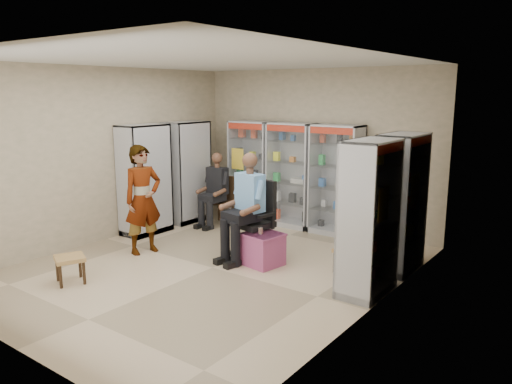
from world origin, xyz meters
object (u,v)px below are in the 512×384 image
Objects in this scene: cabinet_back_left at (252,170)px; woven_stool_b at (71,269)px; pink_trunk at (263,249)px; office_chair at (253,220)px; cabinet_right_near at (369,218)px; cabinet_left_far at (187,172)px; cabinet_back_right at (336,180)px; seated_shopkeeper at (251,210)px; woven_stool_a at (348,260)px; cabinet_back_mid at (292,175)px; cabinet_left_near at (145,180)px; wooden_chair at (220,200)px; standing_man at (143,200)px; cabinet_right_far at (401,203)px.

cabinet_back_left is 4.40m from woven_stool_b.
pink_trunk reaches higher than woven_stool_b.
office_chair is at bearing -52.85° from cabinet_back_left.
cabinet_right_near is at bearing 4.26° from office_chair.
cabinet_left_far reaches higher than office_chair.
cabinet_back_right is 2.08m from seated_shopkeeper.
pink_trunk is at bearing -157.85° from woven_stool_a.
woven_stool_b is (-0.82, -4.33, -0.81)m from cabinet_back_mid.
cabinet_back_left is at bearing 91.73° from woven_stool_b.
pink_trunk is at bearing 87.00° from cabinet_left_near.
cabinet_back_left reaches higher than pink_trunk.
pink_trunk is at bearing -49.89° from cabinet_back_left.
cabinet_left_near is 1.56m from wooden_chair.
cabinet_back_mid is at bearing 116.38° from seated_shopkeeper.
cabinet_back_right is 3.48m from cabinet_left_near.
seated_shopkeeper is at bearing -53.53° from cabinet_back_left.
cabinet_back_mid reaches higher than woven_stool_b.
cabinet_back_mid is 3.01m from standing_man.
wooden_chair is at bearing -108.90° from cabinet_back_left.
woven_stool_a is at bearing 79.03° from cabinet_left_far.
cabinet_back_left is 3.55m from woven_stool_a.
cabinet_back_right is 1.28× the size of seated_shopkeeper.
wooden_chair is at bearing 83.96° from cabinet_right_far.
cabinet_back_right is 2.13× the size of wooden_chair.
cabinet_left_far reaches higher than seated_shopkeeper.
cabinet_back_right is 2.06m from office_chair.
woven_stool_b is (-1.37, -2.29, -0.59)m from seated_shopkeeper.
cabinet_right_near is at bearing -67.77° from standing_man.
cabinet_back_right is 5.52× the size of woven_stool_a.
cabinet_back_left is at bearing 180.00° from cabinet_back_right.
cabinet_back_mid is 4.48m from woven_stool_b.
cabinet_right_far is 4.55m from cabinet_left_near.
cabinet_back_mid is 1.00× the size of cabinet_left_near.
standing_man is (-1.97, -2.82, -0.12)m from cabinet_back_right.
woven_stool_b is (1.06, -2.30, -0.81)m from cabinet_left_near.
pink_trunk is 1.41× the size of woven_stool_a.
office_chair is at bearing -101.27° from cabinet_back_right.
cabinet_back_right and cabinet_left_far have the same top height.
cabinet_right_near is 4.65m from cabinet_left_far.
woven_stool_a is (2.06, -1.69, -0.82)m from cabinet_back_mid.
cabinet_right_far is 5.52× the size of woven_stool_a.
woven_stool_b is at bearing -112.24° from cabinet_back_right.
cabinet_back_left is at bearing 135.00° from cabinet_left_far.
cabinet_left_near reaches higher than woven_stool_a.
woven_stool_b is 1.67m from standing_man.
cabinet_back_right is at bearing 18.75° from wooden_chair.
cabinet_right_near is 5.52× the size of woven_stool_a.
cabinet_back_left is at bearing 130.11° from pink_trunk.
cabinet_back_left is 5.31× the size of woven_stool_b.
cabinet_left_near is 4.04m from woven_stool_a.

